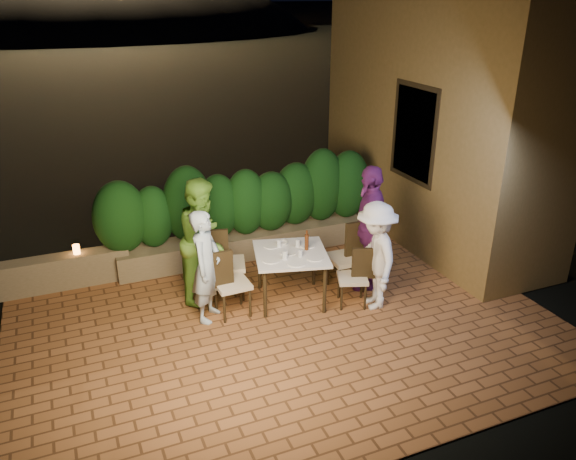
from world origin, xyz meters
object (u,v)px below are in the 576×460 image
beer_bottle (307,240)px  diner_blue (206,266)px  chair_left_front (232,282)px  chair_right_back (346,257)px  dining_table (291,277)px  chair_left_back (228,263)px  diner_green (204,240)px  bowl (282,243)px  diner_purple (369,227)px  diner_white (375,256)px  parapet_lamp (76,249)px  chair_right_front (352,277)px

beer_bottle → diner_blue: 1.44m
chair_left_front → chair_right_back: (1.75, 0.03, 0.04)m
dining_table → chair_left_back: bearing=147.9°
chair_left_front → diner_green: diner_green is taller
bowl → diner_purple: 1.29m
chair_left_front → diner_green: size_ratio=0.54×
diner_green → chair_left_front: bearing=-126.9°
chair_left_front → chair_left_back: 0.52m
dining_table → diner_white: 1.22m
chair_right_back → diner_white: size_ratio=0.68×
diner_blue → diner_white: 2.28m
parapet_lamp → chair_right_front: bearing=-31.1°
diner_green → diner_purple: size_ratio=0.96×
beer_bottle → chair_right_back: 0.74m
chair_right_back → diner_green: bearing=-15.1°
bowl → chair_right_front: bearing=-44.3°
parapet_lamp → diner_blue: bearing=-47.3°
beer_bottle → diner_blue: (-1.44, -0.00, -0.12)m
diner_blue → chair_right_front: bearing=-66.8°
diner_purple → parapet_lamp: 4.32m
chair_right_front → parapet_lamp: chair_right_front is taller
chair_right_front → parapet_lamp: 4.07m
bowl → diner_purple: bearing=-14.8°
beer_bottle → diner_blue: diner_blue is taller
chair_left_front → chair_right_back: 1.75m
diner_white → diner_purple: diner_purple is taller
beer_bottle → chair_left_front: size_ratio=0.30×
chair_left_back → diner_green: diner_green is taller
chair_left_front → diner_blue: bearing=173.0°
chair_left_front → diner_green: (-0.21, 0.61, 0.41)m
bowl → chair_right_front: 1.11m
chair_left_front → diner_purple: diner_purple is taller
chair_right_front → diner_purple: bearing=-118.5°
chair_right_back → chair_left_back: bearing=-15.0°
beer_bottle → diner_white: size_ratio=0.19×
dining_table → chair_right_front: size_ratio=1.14×
diner_blue → diner_white: size_ratio=1.01×
bowl → chair_left_front: (-0.86, -0.34, -0.29)m
chair_right_front → diner_white: (0.26, -0.14, 0.34)m
beer_bottle → diner_green: size_ratio=0.16×
diner_white → dining_table: bearing=-107.6°
parapet_lamp → diner_white: bearing=-31.0°
chair_left_front → diner_purple: bearing=-1.8°
bowl → diner_blue: size_ratio=0.10×
chair_left_front → diner_white: 1.97m
dining_table → chair_right_front: (0.75, -0.43, 0.06)m
beer_bottle → bowl: size_ratio=1.80×
dining_table → diner_blue: 1.26m
beer_bottle → chair_left_front: (-1.11, -0.03, -0.42)m
beer_bottle → chair_right_back: chair_right_back is taller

